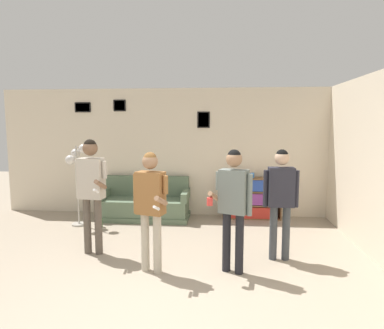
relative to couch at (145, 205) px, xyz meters
The scene contains 12 objects.
ground_plane 3.72m from the couch, 76.24° to the right, with size 20.00×20.00×0.00m, color gray.
wall_back 1.45m from the couch, 25.60° to the left, with size 8.17×0.08×2.70m.
wall_right 4.26m from the couch, 22.91° to the right, with size 0.06×6.39×2.70m.
couch is the anchor object (origin of this frame).
bookshelf 2.22m from the couch, ahead, with size 1.20×0.30×0.85m.
floor_lamp 1.60m from the couch, 153.02° to the right, with size 0.39×0.42×1.58m.
person_player_foreground_left 2.17m from the couch, 99.50° to the right, with size 0.50×0.49×1.73m.
person_player_foreground_center 2.72m from the couch, 75.18° to the right, with size 0.48×0.53×1.60m.
person_watcher_holding_cup 3.11m from the couch, 54.73° to the right, with size 0.57×0.36×1.63m.
person_spectator_near_bookshelf 3.21m from the couch, 39.08° to the right, with size 0.50×0.20×1.60m.
bottle_on_floor 1.00m from the couch, 135.85° to the right, with size 0.07×0.07×0.25m.
drinking_cup 2.30m from the couch, ahead, with size 0.09×0.09×0.10m.
Camera 1 is at (0.73, -3.23, 1.95)m, focal length 32.00 mm.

